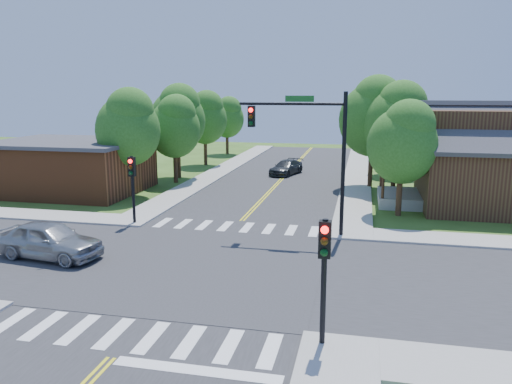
% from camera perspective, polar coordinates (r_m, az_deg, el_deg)
% --- Properties ---
extents(ground, '(100.00, 100.00, 0.00)m').
position_cam_1_polar(ground, '(21.25, -6.52, -8.47)').
color(ground, '#37571B').
rests_on(ground, ground).
extents(road_ns, '(10.00, 90.00, 0.04)m').
position_cam_1_polar(road_ns, '(21.25, -6.52, -8.42)').
color(road_ns, '#2D2D30').
rests_on(road_ns, ground).
extents(road_ew, '(90.00, 10.00, 0.04)m').
position_cam_1_polar(road_ew, '(21.25, -6.52, -8.41)').
color(road_ew, '#2D2D30').
rests_on(road_ew, ground).
extents(intersection_patch, '(10.20, 10.20, 0.06)m').
position_cam_1_polar(intersection_patch, '(21.25, -6.52, -8.47)').
color(intersection_patch, '#2D2D30').
rests_on(intersection_patch, ground).
extents(sidewalk_ne, '(40.00, 40.00, 0.14)m').
position_cam_1_polar(sidewalk_ne, '(36.63, 26.64, -1.00)').
color(sidewalk_ne, '#9E9B93').
rests_on(sidewalk_ne, ground).
extents(sidewalk_nw, '(40.00, 40.00, 0.14)m').
position_cam_1_polar(sidewalk_nw, '(41.90, -20.24, 0.96)').
color(sidewalk_nw, '#9E9B93').
rests_on(sidewalk_nw, ground).
extents(crosswalk_north, '(8.85, 2.00, 0.01)m').
position_cam_1_polar(crosswalk_north, '(26.90, -2.29, -3.99)').
color(crosswalk_north, white).
rests_on(crosswalk_north, ground).
extents(crosswalk_south, '(8.85, 2.00, 0.01)m').
position_cam_1_polar(crosswalk_south, '(15.98, -13.92, -15.61)').
color(crosswalk_south, white).
rests_on(crosswalk_south, ground).
extents(centerline, '(0.30, 90.00, 0.01)m').
position_cam_1_polar(centerline, '(21.24, -6.53, -8.36)').
color(centerline, yellow).
rests_on(centerline, ground).
extents(stop_bar, '(4.60, 0.45, 0.09)m').
position_cam_1_polar(stop_bar, '(14.00, -6.78, -19.72)').
color(stop_bar, white).
rests_on(stop_bar, ground).
extents(signal_mast_ne, '(5.30, 0.42, 7.20)m').
position_cam_1_polar(signal_mast_ne, '(24.73, 6.12, 5.91)').
color(signal_mast_ne, black).
rests_on(signal_mast_ne, ground).
extents(signal_pole_se, '(0.34, 0.42, 3.80)m').
position_cam_1_polar(signal_pole_se, '(14.06, 7.81, -7.61)').
color(signal_pole_se, black).
rests_on(signal_pole_se, ground).
extents(signal_pole_nw, '(0.34, 0.42, 3.80)m').
position_cam_1_polar(signal_pole_nw, '(27.69, -13.97, 1.67)').
color(signal_pole_nw, black).
rests_on(signal_pole_nw, ground).
extents(house_ne, '(13.05, 8.80, 7.11)m').
position_cam_1_polar(house_ne, '(34.43, 26.62, 3.78)').
color(house_ne, '#361C12').
rests_on(house_ne, ground).
extents(building_nw, '(10.40, 8.40, 3.73)m').
position_cam_1_polar(building_nw, '(38.57, -20.46, 2.82)').
color(building_nw, brown).
rests_on(building_nw, ground).
extents(tree_e_a, '(4.00, 3.80, 6.80)m').
position_cam_1_polar(tree_e_a, '(29.87, 16.54, 5.69)').
color(tree_e_a, '#382314').
rests_on(tree_e_a, ground).
extents(tree_e_b, '(4.69, 4.46, 7.98)m').
position_cam_1_polar(tree_e_b, '(36.57, 15.90, 7.94)').
color(tree_e_b, '#382314').
rests_on(tree_e_b, ground).
extents(tree_e_c, '(4.39, 4.17, 7.47)m').
position_cam_1_polar(tree_e_c, '(44.95, 15.94, 8.10)').
color(tree_e_c, '#382314').
rests_on(tree_e_c, ground).
extents(tree_e_d, '(4.18, 3.97, 7.11)m').
position_cam_1_polar(tree_e_d, '(53.78, 15.32, 8.38)').
color(tree_e_d, '#382314').
rests_on(tree_e_d, ground).
extents(tree_w_a, '(4.41, 4.19, 7.49)m').
position_cam_1_polar(tree_w_a, '(35.27, -14.35, 7.38)').
color(tree_w_a, '#382314').
rests_on(tree_w_a, ground).
extents(tree_w_b, '(4.62, 4.39, 7.85)m').
position_cam_1_polar(tree_w_b, '(41.97, -8.91, 8.53)').
color(tree_w_b, '#382314').
rests_on(tree_w_b, ground).
extents(tree_w_c, '(4.30, 4.08, 7.30)m').
position_cam_1_polar(tree_w_c, '(49.08, -5.80, 8.61)').
color(tree_w_c, '#382314').
rests_on(tree_w_c, ground).
extents(tree_w_d, '(3.89, 3.70, 6.62)m').
position_cam_1_polar(tree_w_d, '(57.68, -3.28, 8.63)').
color(tree_w_d, '#382314').
rests_on(tree_w_d, ground).
extents(tree_house, '(4.94, 4.69, 8.40)m').
position_cam_1_polar(tree_house, '(38.05, 13.33, 8.61)').
color(tree_house, '#382314').
rests_on(tree_house, ground).
extents(tree_bldg, '(4.11, 3.91, 6.99)m').
position_cam_1_polar(tree_bldg, '(39.89, -9.25, 7.56)').
color(tree_bldg, '#382314').
rests_on(tree_bldg, ground).
extents(car_silver, '(3.20, 5.31, 1.64)m').
position_cam_1_polar(car_silver, '(23.62, -22.56, -5.16)').
color(car_silver, '#9EA0A4').
rests_on(car_silver, ground).
extents(car_dgrey, '(4.07, 5.21, 1.24)m').
position_cam_1_polar(car_dgrey, '(43.55, 3.48, 2.77)').
color(car_dgrey, '#2C2F31').
rests_on(car_dgrey, ground).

